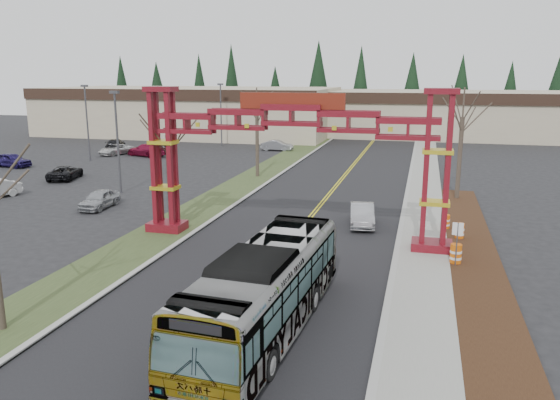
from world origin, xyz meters
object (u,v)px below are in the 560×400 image
(silver_sedan, at_px, (362,215))
(parked_car_near_c, at_px, (65,172))
(gateway_arch, at_px, (292,140))
(bare_tree_median_mid, at_px, (168,150))
(retail_building_west, at_px, (192,111))
(barrel_north, at_px, (445,222))
(parked_car_near_a, at_px, (99,199))
(light_pole_far, at_px, (221,110))
(retail_building_east, at_px, (443,113))
(parked_car_far_b, at_px, (116,150))
(bare_tree_median_far, at_px, (257,112))
(barrel_mid, at_px, (459,232))
(transit_bus, at_px, (265,290))
(parked_car_mid_a, at_px, (147,150))
(parked_car_far_a, at_px, (277,145))
(parked_car_far_c, at_px, (115,145))
(light_pole_near, at_px, (117,135))
(barrel_south, at_px, (456,255))
(street_sign, at_px, (457,235))
(light_pole_mid, at_px, (87,117))
(parked_car_mid_b, at_px, (12,160))
(bare_tree_right_far, at_px, (463,118))

(silver_sedan, distance_m, parked_car_near_c, 30.09)
(gateway_arch, xyz_separation_m, bare_tree_median_mid, (-8.00, 0.59, -0.93))
(retail_building_west, height_order, barrel_north, retail_building_west)
(parked_car_near_a, bearing_deg, light_pole_far, 93.55)
(retail_building_east, relative_size, parked_car_far_b, 8.39)
(retail_building_east, distance_m, parked_car_near_a, 63.15)
(parked_car_near_a, distance_m, bare_tree_median_far, 17.61)
(parked_car_far_b, distance_m, bare_tree_median_far, 23.93)
(retail_building_east, bearing_deg, barrel_mid, -90.38)
(parked_car_near_c, bearing_deg, transit_bus, 121.99)
(transit_bus, xyz_separation_m, parked_car_mid_a, (-26.67, 40.35, -0.91))
(silver_sedan, relative_size, parked_car_near_c, 0.92)
(transit_bus, height_order, parked_car_near_a, transit_bus)
(silver_sedan, relative_size, light_pole_far, 0.51)
(parked_car_mid_a, relative_size, bare_tree_median_mid, 0.75)
(retail_building_east, height_order, silver_sedan, retail_building_east)
(parked_car_near_a, xyz_separation_m, parked_car_mid_a, (-9.35, 24.54, 0.09))
(parked_car_near_c, bearing_deg, bare_tree_median_mid, 127.89)
(parked_car_near_c, bearing_deg, parked_car_far_a, -135.37)
(transit_bus, distance_m, parked_car_far_b, 50.98)
(gateway_arch, relative_size, bare_tree_median_far, 2.16)
(parked_car_near_a, bearing_deg, bare_tree_median_mid, -28.93)
(retail_building_west, xyz_separation_m, retail_building_east, (40.00, 8.00, -0.25))
(retail_building_west, height_order, bare_tree_median_far, bare_tree_median_far)
(parked_car_far_b, relative_size, bare_tree_median_far, 0.54)
(parked_car_far_c, bearing_deg, light_pole_near, 97.96)
(parked_car_near_a, bearing_deg, barrel_south, -16.93)
(parked_car_far_c, distance_m, barrel_mid, 50.38)
(parked_car_far_c, xyz_separation_m, street_sign, (40.36, -34.60, 0.95))
(parked_car_near_c, xyz_separation_m, street_sign, (34.21, -15.79, 1.05))
(retail_building_east, height_order, parked_car_near_a, retail_building_east)
(silver_sedan, distance_m, parked_car_far_c, 44.60)
(light_pole_mid, bearing_deg, bare_tree_median_far, -12.79)
(barrel_south, bearing_deg, parked_car_near_a, 166.00)
(light_pole_near, distance_m, light_pole_mid, 19.44)
(retail_building_east, relative_size, barrel_mid, 37.90)
(parked_car_far_b, height_order, parked_car_far_c, parked_car_far_c)
(barrel_north, bearing_deg, parked_car_far_c, 145.52)
(parked_car_near_c, height_order, parked_car_far_b, parked_car_near_c)
(parked_car_far_b, distance_m, barrel_north, 45.04)
(parked_car_mid_b, distance_m, light_pole_mid, 9.11)
(parked_car_mid_b, relative_size, bare_tree_right_far, 0.51)
(parked_car_far_a, height_order, street_sign, street_sign)
(gateway_arch, distance_m, parked_car_far_c, 45.21)
(parked_car_far_a, relative_size, bare_tree_right_far, 0.47)
(parked_car_mid_a, height_order, parked_car_far_c, parked_car_mid_a)
(gateway_arch, height_order, transit_bus, gateway_arch)
(retail_building_west, relative_size, parked_car_far_b, 10.16)
(parked_car_near_c, distance_m, parked_car_far_b, 16.02)
(parked_car_far_b, xyz_separation_m, bare_tree_median_far, (21.11, -9.79, 5.58))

